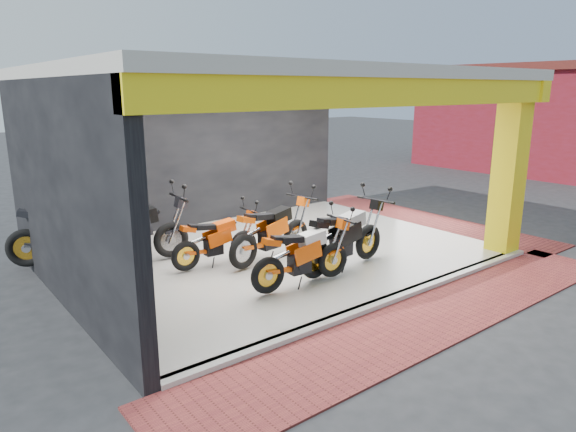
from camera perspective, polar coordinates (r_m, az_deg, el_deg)
name	(u,v)px	position (r m, az deg, el deg)	size (l,w,h in m)	color
ground	(346,284)	(9.18, 6.50, -7.52)	(80.00, 80.00, 0.00)	#2D2D30
showroom_floor	(278,254)	(10.59, -1.11, -4.19)	(8.00, 6.00, 0.10)	silver
showroom_ceiling	(277,75)	(10.07, -1.20, 15.39)	(8.40, 6.40, 0.20)	beige
back_wall	(201,156)	(12.78, -9.60, 6.58)	(8.20, 0.20, 3.50)	black
left_wall	(60,198)	(8.43, -24.02, 1.80)	(0.20, 6.20, 3.50)	black
corner_column	(509,171)	(11.25, 23.34, 4.65)	(0.50, 0.50, 3.50)	yellow
header_beam_front	(401,92)	(7.88, 12.42, 13.29)	(8.40, 0.30, 0.40)	yellow
header_beam_right	(412,91)	(12.87, 13.59, 13.37)	(0.30, 6.40, 0.40)	yellow
floor_kerb	(391,300)	(8.53, 11.37, -9.09)	(8.00, 0.20, 0.10)	silver
paver_front	(431,318)	(8.11, 15.61, -10.88)	(9.00, 1.40, 0.03)	#993732
paver_right	(424,220)	(13.91, 14.88, -0.38)	(1.40, 7.00, 0.03)	#993732
moto_hero	(333,244)	(8.96, 5.03, -3.08)	(2.07, 0.77, 1.26)	#FF590A
moto_row_a	(369,225)	(9.96, 8.95, -1.00)	(2.31, 0.86, 1.41)	black
moto_row_b	(296,220)	(10.33, 0.87, -0.45)	(2.22, 0.82, 1.36)	#F85A0A
moto_row_c	(243,231)	(9.96, -5.00, -1.67)	(1.88, 0.70, 1.15)	#E04909
moto_row_d	(170,223)	(10.19, -12.96, -0.74)	(2.37, 0.88, 1.45)	black
moto_row_e	(115,223)	(10.38, -18.70, -0.76)	(2.43, 0.90, 1.49)	black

